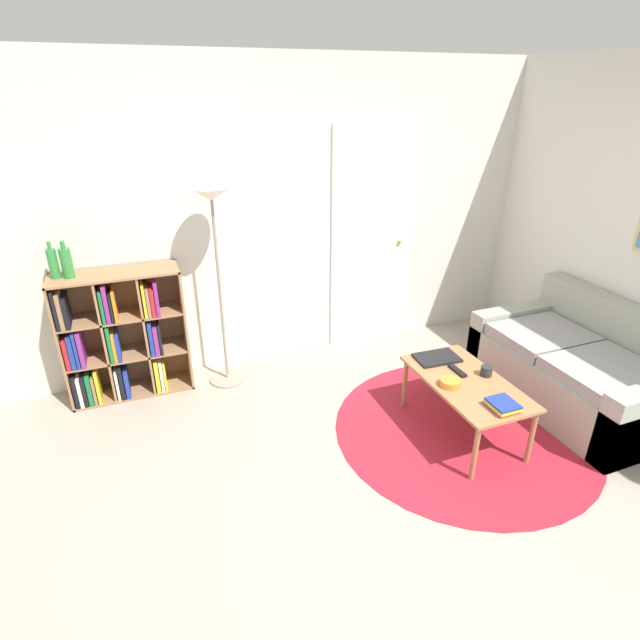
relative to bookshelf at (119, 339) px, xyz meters
The scene contains 15 objects.
ground_plane 2.89m from the bookshelf, 55.56° to the right, with size 14.00×14.00×0.00m, color gray.
wall_back 1.83m from the bookshelf, ahead, with size 7.46×0.11×2.60m.
wall_right 4.09m from the bookshelf, 15.68° to the right, with size 0.08×5.53×2.60m.
rug 2.80m from the bookshelf, 32.07° to the right, with size 1.93×1.93×0.01m.
bookshelf is the anchor object (origin of this frame).
floor_lamp 1.20m from the bookshelf, ahead, with size 0.31×0.31×1.66m.
couch 3.73m from the bookshelf, 22.82° to the right, with size 0.91×1.54×0.81m.
coffee_table 2.73m from the bookshelf, 32.69° to the right, with size 0.53×0.97×0.45m.
laptop 2.53m from the bookshelf, 26.42° to the right, with size 0.34×0.24×0.02m.
bowl 2.61m from the bookshelf, 34.77° to the right, with size 0.14×0.14×0.05m.
book_stack_on_table 2.94m from the bookshelf, 38.66° to the right, with size 0.17×0.19×0.06m.
cup 2.86m from the bookshelf, 30.67° to the right, with size 0.08×0.08×0.07m.
remote 2.67m from the bookshelf, 30.33° to the right, with size 0.05×0.18×0.02m.
bottle_left 0.75m from the bookshelf, behind, with size 0.07×0.07×0.28m.
bottle_middle 0.72m from the bookshelf, behind, with size 0.08×0.08×0.28m.
Camera 1 is at (-1.38, -1.57, 2.34)m, focal length 28.00 mm.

